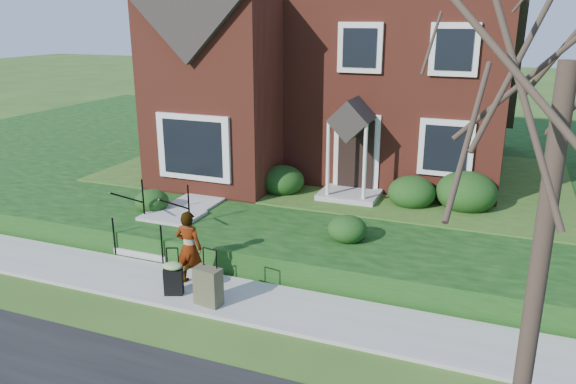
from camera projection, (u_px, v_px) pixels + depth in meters
The scene contains 11 objects.
ground at pixel (218, 297), 11.26m from camera, with size 120.00×120.00×0.00m, color #2D5119.
sidewalk at pixel (218, 295), 11.25m from camera, with size 60.00×1.60×0.08m, color #9E9B93.
terrace at pixel (470, 170), 19.43m from camera, with size 44.00×20.00×0.60m, color black.
walkway at pixel (223, 187), 16.39m from camera, with size 1.20×6.00×0.06m, color #9E9B93.
main_house at pixel (347, 20), 18.28m from camera, with size 10.40×10.20×9.40m.
front_steps at pixel (162, 228), 13.63m from camera, with size 1.40×2.02×1.50m.
foundation_shrubs at pixel (323, 183), 15.23m from camera, with size 9.91×4.46×1.09m.
woman at pixel (189, 248), 11.47m from camera, with size 0.57×0.38×1.57m, color #999999.
suitcase_black at pixel (173, 277), 11.10m from camera, with size 0.50×0.46×0.98m.
suitcase_olive at pixel (208, 286), 10.72m from camera, with size 0.56×0.37×1.13m.
tree_verge at pixel (576, 14), 5.66m from camera, with size 5.42×5.42×7.74m.
Camera 1 is at (5.04, -8.88, 5.38)m, focal length 35.00 mm.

